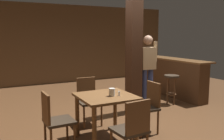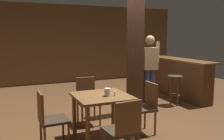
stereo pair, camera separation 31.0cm
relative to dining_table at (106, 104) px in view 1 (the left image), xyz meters
The scene contains 13 objects.
ground_plane 1.44m from the dining_table, 35.67° to the left, with size 10.80×10.80×0.00m, color #4C301C.
wall_back 5.42m from the dining_table, 78.67° to the left, with size 8.00×0.10×2.80m, color brown.
pillar 1.82m from the dining_table, 41.97° to the left, with size 0.28×0.28×2.80m, color #382114.
dining_table is the anchor object (origin of this frame).
chair_west 0.87m from the dining_table, behind, with size 0.43×0.43×0.89m.
chair_south 0.88m from the dining_table, 92.13° to the right, with size 0.45×0.45×0.89m.
chair_east 0.81m from the dining_table, ahead, with size 0.43×0.43×0.89m.
chair_north 0.86m from the dining_table, 88.01° to the left, with size 0.43×0.43×0.89m.
napkin_cup 0.23m from the dining_table, 53.25° to the right, with size 0.10×0.10×0.13m, color beige.
salt_shaker 0.28m from the dining_table, 35.37° to the right, with size 0.03×0.03×0.07m, color silver.
standing_person 1.98m from the dining_table, 34.53° to the left, with size 0.47×0.24×1.72m.
bar_counter 3.58m from the dining_table, 32.13° to the left, with size 0.56×2.36×1.06m.
bar_stool_near 2.71m from the dining_table, 26.76° to the left, with size 0.37×0.37×0.73m.
Camera 1 is at (-2.78, -4.31, 1.73)m, focal length 40.00 mm.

